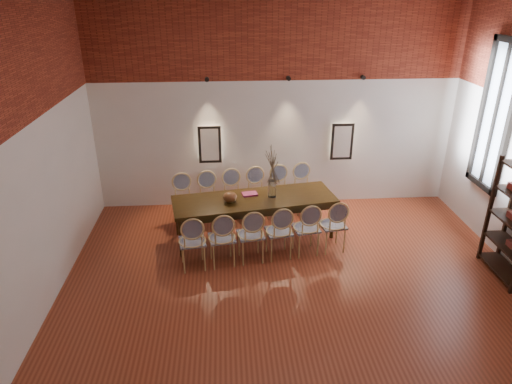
{
  "coord_description": "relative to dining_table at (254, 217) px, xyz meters",
  "views": [
    {
      "loc": [
        -0.99,
        -5.03,
        4.12
      ],
      "look_at": [
        -0.52,
        1.7,
        1.05
      ],
      "focal_mm": 32.0,
      "sensor_mm": 36.0,
      "label": 1
    }
  ],
  "objects": [
    {
      "name": "chair_far_e",
      "position": [
        0.57,
        0.84,
        0.09
      ],
      "size": [
        0.51,
        0.51,
        0.94
      ],
      "primitive_type": null,
      "rotation": [
        0.0,
        0.0,
        3.31
      ],
      "color": "tan",
      "rests_on": "floor"
    },
    {
      "name": "niche_left",
      "position": [
        -0.78,
        1.35,
        0.93
      ],
      "size": [
        0.36,
        0.06,
        0.66
      ],
      "primitive_type": "cube",
      "color": "#FFEAC6",
      "rests_on": "wall_back"
    },
    {
      "name": "niche_right",
      "position": [
        1.82,
        1.35,
        0.93
      ],
      "size": [
        0.36,
        0.06,
        0.66
      ],
      "primitive_type": "cube",
      "color": "#FFEAC6",
      "rests_on": "wall_back"
    },
    {
      "name": "spot_fixture_right",
      "position": [
        2.12,
        1.32,
        2.17
      ],
      "size": [
        0.08,
        0.1,
        0.08
      ],
      "primitive_type": "cylinder",
      "rotation": [
        1.57,
        0.0,
        0.0
      ],
      "color": "black",
      "rests_on": "wall_back"
    },
    {
      "name": "chair_near_f",
      "position": [
        1.27,
        -0.53,
        0.09
      ],
      "size": [
        0.51,
        0.51,
        0.94
      ],
      "primitive_type": null,
      "rotation": [
        0.0,
        0.0,
        0.16
      ],
      "color": "tan",
      "rests_on": "floor"
    },
    {
      "name": "chair_far_b",
      "position": [
        -0.81,
        0.61,
        0.09
      ],
      "size": [
        0.51,
        0.51,
        0.94
      ],
      "primitive_type": null,
      "rotation": [
        0.0,
        0.0,
        3.31
      ],
      "color": "tan",
      "rests_on": "floor"
    },
    {
      "name": "dried_branches",
      "position": [
        0.31,
        0.05,
        0.98
      ],
      "size": [
        0.5,
        0.5,
        0.7
      ],
      "primitive_type": null,
      "color": "#4D3E2A",
      "rests_on": "vase"
    },
    {
      "name": "chair_near_b",
      "position": [
        -0.57,
        -0.84,
        0.09
      ],
      "size": [
        0.51,
        0.51,
        0.94
      ],
      "primitive_type": null,
      "rotation": [
        0.0,
        0.0,
        0.16
      ],
      "color": "tan",
      "rests_on": "floor"
    },
    {
      "name": "brick_band_front",
      "position": [
        0.52,
        -5.58,
        2.88
      ],
      "size": [
        7.0,
        0.02,
        1.5
      ],
      "primitive_type": "cube",
      "color": "maroon",
      "rests_on": "ground"
    },
    {
      "name": "chair_near_c",
      "position": [
        -0.11,
        -0.76,
        0.09
      ],
      "size": [
        0.51,
        0.51,
        0.94
      ],
      "primitive_type": null,
      "rotation": [
        0.0,
        0.0,
        0.16
      ],
      "color": "tan",
      "rests_on": "floor"
    },
    {
      "name": "wall_left",
      "position": [
        -3.03,
        -2.1,
        1.62
      ],
      "size": [
        0.1,
        7.0,
        4.0
      ],
      "primitive_type": "cube",
      "color": "silver",
      "rests_on": "ground"
    },
    {
      "name": "chair_far_c",
      "position": [
        -0.35,
        0.68,
        0.09
      ],
      "size": [
        0.51,
        0.51,
        0.94
      ],
      "primitive_type": null,
      "rotation": [
        0.0,
        0.0,
        3.31
      ],
      "color": "tan",
      "rests_on": "floor"
    },
    {
      "name": "spot_fixture_left",
      "position": [
        -0.78,
        1.32,
        2.17
      ],
      "size": [
        0.08,
        0.1,
        0.08
      ],
      "primitive_type": "cylinder",
      "rotation": [
        1.57,
        0.0,
        0.0
      ],
      "color": "black",
      "rests_on": "wall_back"
    },
    {
      "name": "wall_back",
      "position": [
        0.52,
        1.45,
        1.62
      ],
      "size": [
        7.0,
        0.1,
        4.0
      ],
      "primitive_type": "cube",
      "color": "silver",
      "rests_on": "ground"
    },
    {
      "name": "chair_near_d",
      "position": [
        0.35,
        -0.68,
        0.09
      ],
      "size": [
        0.51,
        0.51,
        0.94
      ],
      "primitive_type": null,
      "rotation": [
        0.0,
        0.0,
        0.16
      ],
      "color": "tan",
      "rests_on": "floor"
    },
    {
      "name": "chair_near_e",
      "position": [
        0.81,
        -0.61,
        0.09
      ],
      "size": [
        0.51,
        0.51,
        0.94
      ],
      "primitive_type": null,
      "rotation": [
        0.0,
        0.0,
        0.16
      ],
      "color": "tan",
      "rests_on": "floor"
    },
    {
      "name": "chair_far_d",
      "position": [
        0.11,
        0.76,
        0.09
      ],
      "size": [
        0.51,
        0.51,
        0.94
      ],
      "primitive_type": null,
      "rotation": [
        0.0,
        0.0,
        3.31
      ],
      "color": "tan",
      "rests_on": "floor"
    },
    {
      "name": "brick_band_back",
      "position": [
        0.52,
        1.38,
        2.88
      ],
      "size": [
        7.0,
        0.02,
        1.5
      ],
      "primitive_type": "cube",
      "color": "maroon",
      "rests_on": "ground"
    },
    {
      "name": "chair_far_a",
      "position": [
        -1.27,
        0.53,
        0.09
      ],
      "size": [
        0.51,
        0.51,
        0.94
      ],
      "primitive_type": null,
      "rotation": [
        0.0,
        0.0,
        3.31
      ],
      "color": "tan",
      "rests_on": "floor"
    },
    {
      "name": "chair_near_a",
      "position": [
        -1.03,
        -0.91,
        0.09
      ],
      "size": [
        0.51,
        0.51,
        0.94
      ],
      "primitive_type": null,
      "rotation": [
        0.0,
        0.0,
        0.16
      ],
      "color": "tan",
      "rests_on": "floor"
    },
    {
      "name": "window_glass",
      "position": [
        3.98,
        -0.1,
        1.77
      ],
      "size": [
        0.02,
        0.78,
        2.38
      ],
      "primitive_type": "cube",
      "color": "silver",
      "rests_on": "wall_right"
    },
    {
      "name": "vase",
      "position": [
        0.31,
        0.05,
        0.53
      ],
      "size": [
        0.14,
        0.14,
        0.3
      ],
      "primitive_type": "cylinder",
      "color": "silver",
      "rests_on": "dining_table"
    },
    {
      "name": "floor",
      "position": [
        0.52,
        -2.1,
        -0.39
      ],
      "size": [
        7.0,
        7.0,
        0.02
      ],
      "primitive_type": "cube",
      "color": "brown",
      "rests_on": "ground"
    },
    {
      "name": "window_mullion",
      "position": [
        3.96,
        -0.1,
        1.77
      ],
      "size": [
        0.06,
        0.06,
        2.4
      ],
      "primitive_type": "cube",
      "color": "black",
      "rests_on": "wall_right"
    },
    {
      "name": "dining_table",
      "position": [
        0.0,
        0.0,
        0.0
      ],
      "size": [
        2.92,
        1.35,
        0.75
      ],
      "primitive_type": "cube",
      "rotation": [
        0.0,
        0.0,
        0.16
      ],
      "color": "#301F09",
      "rests_on": "floor"
    },
    {
      "name": "book",
      "position": [
        -0.07,
        0.15,
        0.39
      ],
      "size": [
        0.29,
        0.22,
        0.03
      ],
      "primitive_type": "cube",
      "rotation": [
        0.0,
        0.0,
        0.16
      ],
      "color": "#9B2D5E",
      "rests_on": "dining_table"
    },
    {
      "name": "bowl",
      "position": [
        -0.42,
        -0.12,
        0.46
      ],
      "size": [
        0.24,
        0.24,
        0.18
      ],
      "primitive_type": "ellipsoid",
      "color": "brown",
      "rests_on": "dining_table"
    },
    {
      "name": "window_frame",
      "position": [
        3.96,
        -0.1,
        1.77
      ],
      "size": [
        0.08,
        0.9,
        2.5
      ],
      "primitive_type": "cube",
      "color": "black",
      "rests_on": "wall_right"
    },
    {
      "name": "chair_far_f",
      "position": [
        1.03,
        0.91,
        0.09
      ],
      "size": [
        0.51,
        0.51,
        0.94
      ],
      "primitive_type": null,
      "rotation": [
        0.0,
        0.0,
        3.31
      ],
      "color": "tan",
      "rests_on": "floor"
    },
    {
      "name": "spot_fixture_mid",
      "position": [
        0.72,
        1.32,
        2.17
      ],
      "size": [
        0.08,
        0.1,
        0.08
      ],
      "primitive_type": "cylinder",
      "rotation": [
        1.57,
        0.0,
        0.0
      ],
      "color": "black",
      "rests_on": "wall_back"
    }
  ]
}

